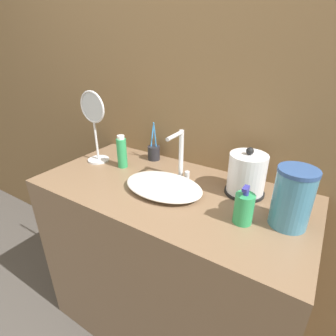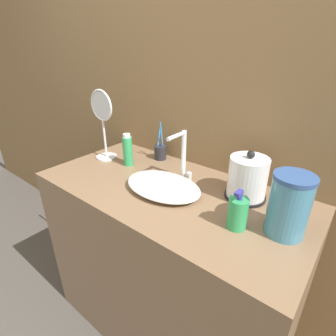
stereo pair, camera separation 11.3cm
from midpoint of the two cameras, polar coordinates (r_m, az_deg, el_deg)
wall_back at (r=1.31m, az=5.34°, el=16.35°), size 6.00×0.04×2.60m
vanity_counter at (r=1.46m, az=-2.28°, el=-20.34°), size 1.23×0.60×0.92m
sink_basin at (r=1.15m, az=-3.84°, el=-3.97°), size 0.36×0.24×0.05m
faucet at (r=1.20m, az=0.08°, el=3.11°), size 0.06×0.13×0.24m
electric_kettle at (r=1.13m, az=14.01°, el=-1.67°), size 0.17×0.17×0.21m
toothbrush_cup at (r=1.45m, az=-5.35°, el=3.39°), size 0.07×0.07×0.22m
lotion_bottle at (r=0.96m, az=12.93°, el=-8.63°), size 0.07×0.07×0.15m
shampoo_bottle at (r=1.37m, az=-12.35°, el=3.35°), size 0.05×0.05×0.17m
vanity_mirror at (r=1.44m, az=-18.02°, el=9.49°), size 0.17×0.12×0.38m
water_pitcher at (r=0.97m, az=22.52°, el=-6.14°), size 0.13×0.13×0.22m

